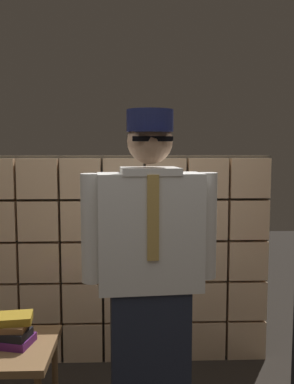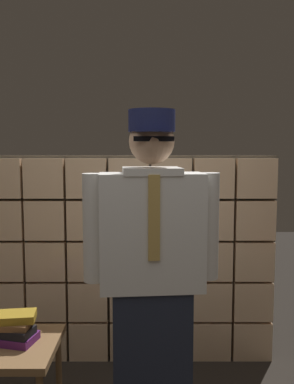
% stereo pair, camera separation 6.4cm
% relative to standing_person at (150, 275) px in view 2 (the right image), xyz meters
% --- Properties ---
extents(glass_block_wall, '(2.11, 0.10, 1.52)m').
position_rel_standing_person_xyz_m(glass_block_wall, '(-0.15, 0.89, -0.17)').
color(glass_block_wall, '#E0B78C').
rests_on(glass_block_wall, ground).
extents(standing_person, '(0.69, 0.31, 1.74)m').
position_rel_standing_person_xyz_m(standing_person, '(0.00, 0.00, 0.00)').
color(standing_person, '#1E2333').
rests_on(standing_person, ground).
extents(side_table, '(0.52, 0.52, 0.50)m').
position_rel_standing_person_xyz_m(side_table, '(-0.77, 0.08, -0.47)').
color(side_table, brown).
rests_on(side_table, ground).
extents(book_stack, '(0.28, 0.21, 0.16)m').
position_rel_standing_person_xyz_m(book_stack, '(-0.76, 0.10, -0.33)').
color(book_stack, '#591E66').
rests_on(book_stack, side_table).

